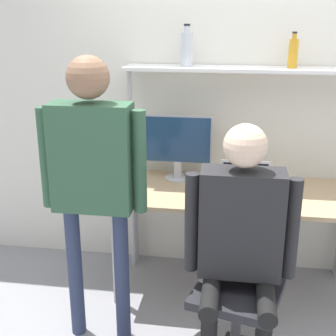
% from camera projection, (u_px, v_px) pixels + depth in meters
% --- Properties ---
extents(ground_plane, '(12.00, 12.00, 0.00)m').
position_uv_depth(ground_plane, '(231.00, 319.00, 3.15)').
color(ground_plane, gray).
extents(wall_back, '(8.00, 0.06, 2.70)m').
position_uv_depth(wall_back, '(241.00, 99.00, 3.47)').
color(wall_back, silver).
rests_on(wall_back, ground_plane).
extents(desk, '(1.73, 0.74, 0.77)m').
position_uv_depth(desk, '(236.00, 201.00, 3.30)').
color(desk, tan).
rests_on(desk, ground_plane).
extents(shelf_unit, '(1.65, 0.27, 1.60)m').
position_uv_depth(shelf_unit, '(241.00, 100.00, 3.29)').
color(shelf_unit, white).
rests_on(shelf_unit, ground_plane).
extents(monitor, '(0.50, 0.20, 0.48)m').
position_uv_depth(monitor, '(178.00, 144.00, 3.44)').
color(monitor, '#B7B7BC').
rests_on(monitor, desk).
extents(laptop, '(0.34, 0.24, 0.24)m').
position_uv_depth(laptop, '(245.00, 188.00, 3.14)').
color(laptop, '#BCBCC1').
rests_on(laptop, desk).
extents(cell_phone, '(0.07, 0.15, 0.01)m').
position_uv_depth(cell_phone, '(285.00, 201.00, 3.09)').
color(cell_phone, black).
rests_on(cell_phone, desk).
extents(office_chair, '(0.56, 0.56, 0.95)m').
position_uv_depth(office_chair, '(238.00, 316.00, 2.70)').
color(office_chair, black).
rests_on(office_chair, ground_plane).
extents(person_seated, '(0.61, 0.47, 1.43)m').
position_uv_depth(person_seated, '(241.00, 231.00, 2.49)').
color(person_seated, black).
rests_on(person_seated, ground_plane).
extents(person_standing, '(0.62, 0.24, 1.75)m').
position_uv_depth(person_standing, '(93.00, 166.00, 2.65)').
color(person_standing, '#2D3856').
rests_on(person_standing, ground_plane).
extents(bottle_amber, '(0.06, 0.06, 0.24)m').
position_uv_depth(bottle_amber, '(293.00, 53.00, 3.14)').
color(bottle_amber, gold).
rests_on(bottle_amber, shelf_unit).
extents(bottle_clear, '(0.09, 0.09, 0.29)m').
position_uv_depth(bottle_clear, '(187.00, 48.00, 3.24)').
color(bottle_clear, silver).
rests_on(bottle_clear, shelf_unit).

